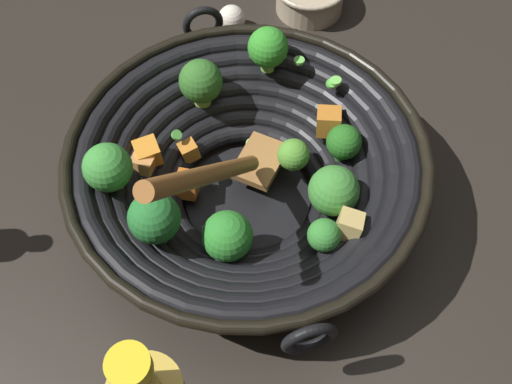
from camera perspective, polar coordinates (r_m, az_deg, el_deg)
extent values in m
plane|color=#28231E|center=(0.73, -0.80, -0.86)|extent=(4.00, 4.00, 0.00)
cylinder|color=black|center=(0.72, -0.80, -0.65)|extent=(0.15, 0.15, 0.01)
torus|color=black|center=(0.71, -0.82, 0.03)|extent=(0.21, 0.21, 0.03)
torus|color=black|center=(0.70, -0.83, 0.52)|extent=(0.24, 0.24, 0.03)
torus|color=black|center=(0.69, -0.84, 1.01)|extent=(0.27, 0.27, 0.03)
torus|color=black|center=(0.68, -0.85, 1.53)|extent=(0.30, 0.30, 0.03)
torus|color=black|center=(0.67, -0.86, 2.05)|extent=(0.33, 0.33, 0.03)
torus|color=black|center=(0.66, -0.87, 2.59)|extent=(0.36, 0.36, 0.03)
torus|color=black|center=(0.66, -0.89, 3.14)|extent=(0.39, 0.39, 0.03)
torus|color=black|center=(0.65, -0.90, 3.71)|extent=(0.41, 0.41, 0.01)
torus|color=black|center=(0.79, -5.19, 15.96)|extent=(0.05, 0.03, 0.05)
torus|color=black|center=(0.55, 5.20, -14.06)|extent=(0.05, 0.03, 0.05)
cylinder|color=#569F4A|center=(0.71, 8.27, 3.46)|extent=(0.03, 0.03, 0.03)
sphere|color=#25661E|center=(0.69, 8.55, 4.84)|extent=(0.04, 0.04, 0.04)
cylinder|color=#7DB75B|center=(0.72, 3.58, 2.61)|extent=(0.02, 0.02, 0.01)
sphere|color=#539632|center=(0.70, 3.67, 3.65)|extent=(0.04, 0.04, 0.04)
cylinder|color=#87B14A|center=(0.75, -5.22, 9.11)|extent=(0.03, 0.03, 0.02)
sphere|color=#316A26|center=(0.73, -5.40, 10.68)|extent=(0.05, 0.05, 0.05)
cylinder|color=#85B157|center=(0.64, -9.45, -3.99)|extent=(0.02, 0.03, 0.02)
sphere|color=#24702F|center=(0.61, -9.88, -2.49)|extent=(0.06, 0.06, 0.06)
cylinder|color=#67A539|center=(0.68, 7.27, -1.37)|extent=(0.03, 0.03, 0.02)
sphere|color=#3C8633|center=(0.65, 7.58, 0.13)|extent=(0.06, 0.06, 0.06)
cylinder|color=#7CC051|center=(0.75, 1.14, 12.32)|extent=(0.02, 0.02, 0.02)
sphere|color=green|center=(0.73, 1.18, 13.90)|extent=(0.05, 0.05, 0.05)
cylinder|color=#89BC4C|center=(0.67, -13.70, 0.81)|extent=(0.03, 0.03, 0.02)
sphere|color=green|center=(0.64, -14.25, 2.33)|extent=(0.05, 0.05, 0.05)
cylinder|color=#83B04C|center=(0.66, -2.70, -5.52)|extent=(0.03, 0.03, 0.02)
sphere|color=#2F872E|center=(0.63, -2.81, -4.31)|extent=(0.06, 0.06, 0.06)
cylinder|color=#7FBC5A|center=(0.64, 6.43, -5.22)|extent=(0.01, 0.02, 0.02)
sphere|color=#348232|center=(0.62, 6.65, -4.20)|extent=(0.04, 0.04, 0.04)
cube|color=orange|center=(0.70, -10.49, 3.80)|extent=(0.04, 0.04, 0.03)
cube|color=#C77729|center=(0.73, -6.55, 4.01)|extent=(0.03, 0.03, 0.03)
cube|color=#E5954E|center=(0.70, -10.96, 2.65)|extent=(0.04, 0.04, 0.03)
cube|color=orange|center=(0.72, 7.10, 6.80)|extent=(0.04, 0.04, 0.03)
cube|color=#CC6322|center=(0.70, -6.72, 0.74)|extent=(0.04, 0.04, 0.03)
cube|color=#D5B668|center=(0.63, 9.08, -3.22)|extent=(0.04, 0.04, 0.03)
cylinder|color=#6BC651|center=(0.72, 7.77, 10.66)|extent=(0.02, 0.02, 0.01)
cylinder|color=#56B247|center=(0.72, 7.33, 10.41)|extent=(0.01, 0.02, 0.01)
cylinder|color=#99D166|center=(0.71, -4.61, 1.95)|extent=(0.02, 0.02, 0.01)
cylinder|color=#56B247|center=(0.75, -0.28, 13.24)|extent=(0.01, 0.01, 0.01)
cylinder|color=#6BC651|center=(0.73, -0.47, 4.75)|extent=(0.02, 0.02, 0.01)
cylinder|color=#56B247|center=(0.72, -7.73, 5.52)|extent=(0.02, 0.02, 0.01)
cylinder|color=#56B247|center=(0.69, 7.18, 1.83)|extent=(0.02, 0.02, 0.01)
cylinder|color=#6BC651|center=(0.73, 4.23, 12.64)|extent=(0.01, 0.01, 0.00)
cube|color=#9E6B38|center=(0.71, 0.39, 3.05)|extent=(0.08, 0.08, 0.01)
cylinder|color=#A0632F|center=(0.55, -4.52, 1.73)|extent=(0.18, 0.10, 0.21)
cylinder|color=gold|center=(0.41, -11.44, -17.51)|extent=(0.03, 0.03, 0.05)
cylinder|color=yellow|center=(0.38, -12.27, -16.24)|extent=(0.03, 0.03, 0.01)
sphere|color=silver|center=(0.92, -2.39, 16.51)|extent=(0.04, 0.04, 0.04)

